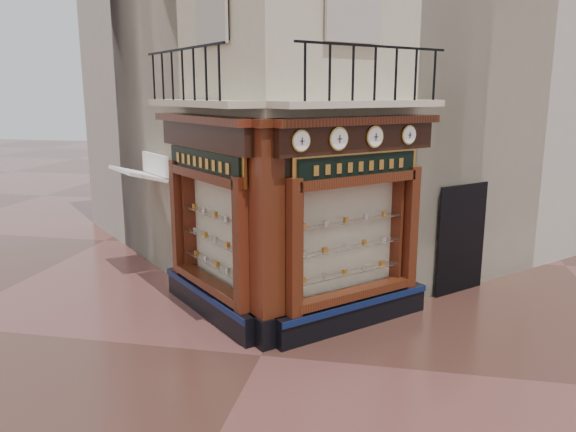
% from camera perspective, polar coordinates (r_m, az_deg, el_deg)
% --- Properties ---
extents(ground, '(80.00, 80.00, 0.00)m').
position_cam_1_polar(ground, '(9.88, -2.76, -13.97)').
color(ground, '#462820').
rests_on(ground, ground).
extents(main_building, '(11.31, 11.31, 12.00)m').
position_cam_1_polar(main_building, '(14.99, 3.00, 18.54)').
color(main_building, beige).
rests_on(main_building, ground).
extents(neighbour_left, '(11.31, 11.31, 11.00)m').
position_cam_1_polar(neighbour_left, '(17.87, -4.00, 15.91)').
color(neighbour_left, '#BAAFA2').
rests_on(neighbour_left, ground).
extents(neighbour_right, '(11.31, 11.31, 11.00)m').
position_cam_1_polar(neighbour_right, '(17.25, 12.72, 15.78)').
color(neighbour_right, '#BAAFA2').
rests_on(neighbour_right, ground).
extents(shopfront_left, '(2.86, 2.86, 3.98)m').
position_cam_1_polar(shopfront_left, '(11.03, -7.99, -0.35)').
color(shopfront_left, black).
rests_on(shopfront_left, ground).
extents(shopfront_right, '(2.86, 2.86, 3.98)m').
position_cam_1_polar(shopfront_right, '(10.46, 6.72, -1.01)').
color(shopfront_right, black).
rests_on(shopfront_right, ground).
extents(corner_pilaster, '(0.85, 0.85, 3.98)m').
position_cam_1_polar(corner_pilaster, '(9.65, -2.16, -2.25)').
color(corner_pilaster, black).
rests_on(corner_pilaster, ground).
extents(balcony, '(5.94, 2.97, 1.03)m').
position_cam_1_polar(balcony, '(10.30, -0.97, 11.44)').
color(balcony, beige).
rests_on(balcony, ground).
extents(clock_a, '(0.29, 0.29, 0.37)m').
position_cam_1_polar(clock_a, '(9.24, 1.31, 7.63)').
color(clock_a, '#B2913B').
rests_on(clock_a, ground).
extents(clock_b, '(0.32, 0.32, 0.41)m').
position_cam_1_polar(clock_b, '(9.71, 5.15, 7.82)').
color(clock_b, '#B2913B').
rests_on(clock_b, ground).
extents(clock_c, '(0.32, 0.32, 0.40)m').
position_cam_1_polar(clock_c, '(10.25, 8.79, 7.96)').
color(clock_c, '#B2913B').
rests_on(clock_c, ground).
extents(clock_d, '(0.29, 0.29, 0.36)m').
position_cam_1_polar(clock_d, '(10.84, 12.15, 8.06)').
color(clock_d, '#B2913B').
rests_on(clock_d, ground).
extents(awning, '(1.76, 1.76, 0.33)m').
position_cam_1_polar(awning, '(14.42, -14.47, -5.74)').
color(awning, white).
rests_on(awning, ground).
extents(signboard_left, '(2.27, 2.27, 0.61)m').
position_cam_1_polar(signboard_left, '(10.81, -8.54, 5.42)').
color(signboard_left, gold).
rests_on(signboard_left, ground).
extents(signboard_right, '(2.08, 2.08, 0.56)m').
position_cam_1_polar(signboard_right, '(10.20, 7.16, 5.05)').
color(signboard_right, gold).
rests_on(signboard_right, ground).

